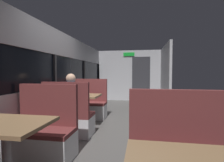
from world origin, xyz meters
The scene contains 10 objects.
ground_plane centered at (0.00, 0.00, -0.01)m, with size 3.30×9.20×0.02m, color #514F4C.
carriage_window_panel_left centered at (-1.45, 0.00, 1.11)m, with size 0.09×8.48×2.30m.
carriage_end_bulkhead centered at (0.06, 4.19, 1.14)m, with size 2.90×0.11×2.30m.
carriage_aisle_panel_right centered at (1.45, 3.00, 1.15)m, with size 0.08×2.40×2.30m, color #B2B2B7.
dining_table_near_window centered at (-0.89, -2.09, 0.64)m, with size 0.90×0.70×0.74m.
bench_near_window_facing_entry centered at (-0.89, -1.39, 0.33)m, with size 0.95×0.50×1.10m.
dining_table_mid_window centered at (-0.89, 0.25, 0.64)m, with size 0.90×0.70×0.74m.
bench_mid_window_facing_end centered at (-0.89, -0.44, 0.33)m, with size 0.95×0.50×1.10m.
bench_mid_window_facing_entry centered at (-0.89, 0.95, 0.33)m, with size 0.95×0.50×1.10m.
seated_passenger centered at (-0.89, -0.37, 0.54)m, with size 0.47×0.55×1.26m.
Camera 1 is at (0.54, -3.70, 1.28)m, focal length 27.44 mm.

